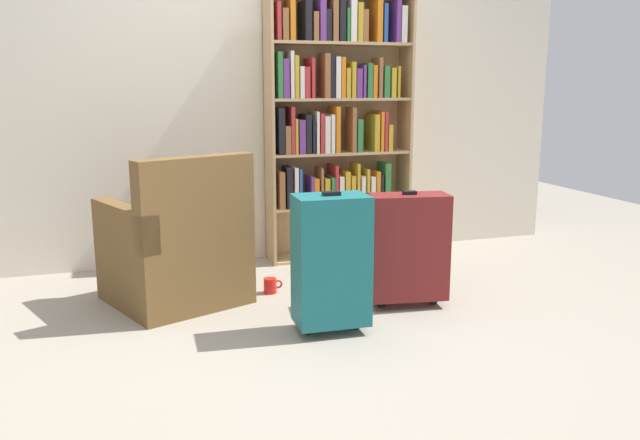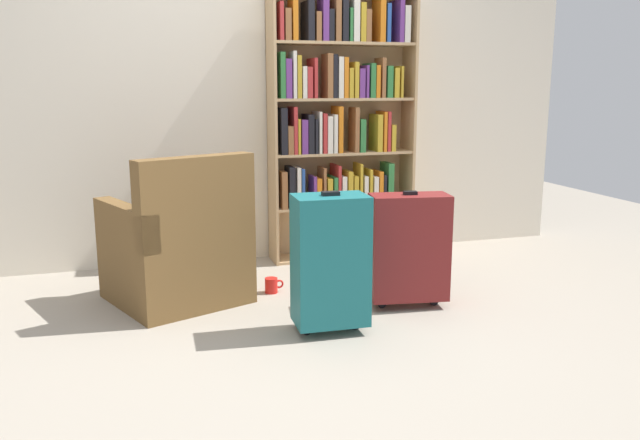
# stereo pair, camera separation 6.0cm
# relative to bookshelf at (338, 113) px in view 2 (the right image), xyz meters

# --- Properties ---
(ground_plane) EXTENTS (9.15, 9.15, 0.00)m
(ground_plane) POSITION_rel_bookshelf_xyz_m (-0.72, -1.47, -1.08)
(ground_plane) COLOR #9E9384
(back_wall) EXTENTS (5.23, 0.10, 2.60)m
(back_wall) POSITION_rel_bookshelf_xyz_m (-0.72, 0.19, 0.22)
(back_wall) COLOR beige
(back_wall) RESTS_ON ground
(bookshelf) EXTENTS (1.07, 0.27, 1.95)m
(bookshelf) POSITION_rel_bookshelf_xyz_m (0.00, 0.00, 0.00)
(bookshelf) COLOR tan
(bookshelf) RESTS_ON ground
(armchair) EXTENTS (0.91, 0.91, 0.90)m
(armchair) POSITION_rel_bookshelf_xyz_m (-1.24, -0.72, -0.76)
(armchair) COLOR brown
(armchair) RESTS_ON ground
(mug) EXTENTS (0.12, 0.08, 0.10)m
(mug) POSITION_rel_bookshelf_xyz_m (-0.67, -0.72, -1.03)
(mug) COLOR red
(mug) RESTS_ON ground
(suitcase_dark_red) EXTENTS (0.48, 0.28, 0.69)m
(suitcase_dark_red) POSITION_rel_bookshelf_xyz_m (0.04, -1.19, -0.72)
(suitcase_dark_red) COLOR maroon
(suitcase_dark_red) RESTS_ON ground
(suitcase_teal) EXTENTS (0.39, 0.26, 0.75)m
(suitcase_teal) POSITION_rel_bookshelf_xyz_m (-0.52, -1.45, -0.69)
(suitcase_teal) COLOR #19666B
(suitcase_teal) RESTS_ON ground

